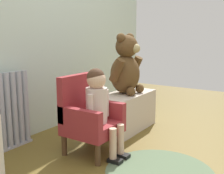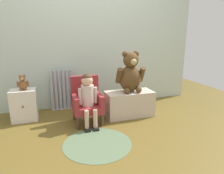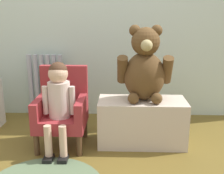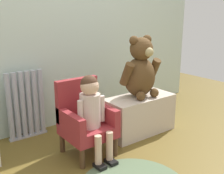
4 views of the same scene
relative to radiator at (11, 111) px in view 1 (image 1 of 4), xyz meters
name	(u,v)px [view 1 (image 1 of 4)]	position (x,y,z in m)	size (l,w,h in m)	color
ground_plane	(150,157)	(0.46, -1.08, -0.32)	(6.00, 6.00, 0.00)	brown
back_wall	(38,8)	(0.46, 0.12, 0.88)	(3.80, 0.05, 2.40)	silver
radiator	(11,111)	(0.00, 0.00, 0.00)	(0.37, 0.05, 0.65)	#A4A9B8
child_armchair	(88,117)	(0.29, -0.59, -0.02)	(0.39, 0.40, 0.64)	maroon
child_figure	(99,100)	(0.29, -0.70, 0.13)	(0.25, 0.35, 0.70)	beige
low_bench	(126,112)	(0.94, -0.57, -0.14)	(0.71, 0.32, 0.38)	beige
large_teddy_bear	(126,67)	(0.95, -0.56, 0.31)	(0.43, 0.30, 0.60)	brown
floor_rug	(160,172)	(0.28, -1.23, -0.32)	(0.77, 0.77, 0.01)	#586D4E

